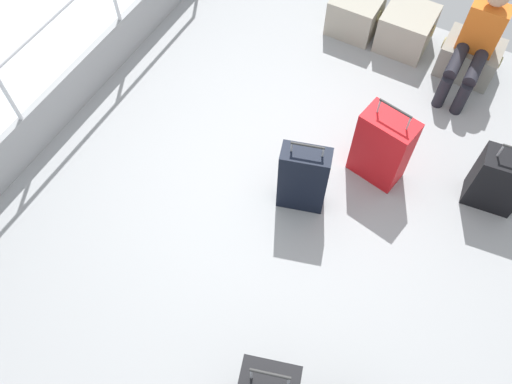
# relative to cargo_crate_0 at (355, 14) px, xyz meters

# --- Properties ---
(ground_plane) EXTENTS (4.40, 5.20, 0.06)m
(ground_plane) POSITION_rel_cargo_crate_0_xyz_m (0.30, -2.13, -0.23)
(ground_plane) COLOR #939699
(gunwale_port) EXTENTS (0.06, 5.20, 0.45)m
(gunwale_port) POSITION_rel_cargo_crate_0_xyz_m (-1.87, -2.13, 0.02)
(gunwale_port) COLOR #939699
(gunwale_port) RESTS_ON ground_plane
(railing_port) EXTENTS (0.04, 4.20, 1.02)m
(railing_port) POSITION_rel_cargo_crate_0_xyz_m (-1.87, -2.13, 0.58)
(railing_port) COLOR silver
(railing_port) RESTS_ON ground_plane
(cargo_crate_0) EXTENTS (0.52, 0.44, 0.40)m
(cargo_crate_0) POSITION_rel_cargo_crate_0_xyz_m (0.00, 0.00, 0.00)
(cargo_crate_0) COLOR #9E9989
(cargo_crate_0) RESTS_ON ground_plane
(cargo_crate_1) EXTENTS (0.52, 0.50, 0.41)m
(cargo_crate_1) POSITION_rel_cargo_crate_0_xyz_m (0.54, 0.04, 0.01)
(cargo_crate_1) COLOR #9E9989
(cargo_crate_1) RESTS_ON ground_plane
(cargo_crate_2) EXTENTS (0.57, 0.43, 0.35)m
(cargo_crate_2) POSITION_rel_cargo_crate_0_xyz_m (1.22, -0.01, -0.03)
(cargo_crate_2) COLOR gray
(cargo_crate_2) RESTS_ON ground_plane
(passenger_seated) EXTENTS (0.34, 0.66, 1.05)m
(passenger_seated) POSITION_rel_cargo_crate_0_xyz_m (1.22, -0.19, 0.34)
(passenger_seated) COLOR orange
(passenger_seated) RESTS_ON ground_plane
(suitcase_0) EXTENTS (0.43, 0.30, 0.73)m
(suitcase_0) POSITION_rel_cargo_crate_0_xyz_m (1.84, -1.38, 0.09)
(suitcase_0) COLOR black
(suitcase_0) RESTS_ON ground_plane
(suitcase_3) EXTENTS (0.43, 0.29, 0.81)m
(suitcase_3) POSITION_rel_cargo_crate_0_xyz_m (0.45, -2.17, 0.15)
(suitcase_3) COLOR black
(suitcase_3) RESTS_ON ground_plane
(suitcase_4) EXTENTS (0.48, 0.34, 0.86)m
(suitcase_4) POSITION_rel_cargo_crate_0_xyz_m (0.89, -1.57, 0.16)
(suitcase_4) COLOR red
(suitcase_4) RESTS_ON ground_plane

